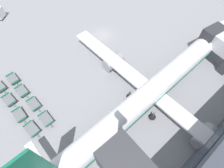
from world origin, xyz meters
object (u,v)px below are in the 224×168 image
baggage_dolly_row_mid_a_col_c (34,104)px  baggage_dolly_row_mid_a_col_d (46,119)px  baggage_dolly_row_near_col_c (20,115)px  airplane (157,87)px  baggage_dolly_row_near_col_a (0,87)px  baggage_dolly_row_mid_a_col_a (13,79)px  baggage_dolly_row_near_col_d (32,129)px  baggage_dolly_row_mid_a_col_b (22,91)px  baggage_dolly_row_near_col_b (9,100)px

baggage_dolly_row_mid_a_col_c → baggage_dolly_row_mid_a_col_d: bearing=4.0°
baggage_dolly_row_near_col_c → baggage_dolly_row_mid_a_col_d: bearing=40.7°
airplane → baggage_dolly_row_near_col_c: 23.96m
airplane → baggage_dolly_row_near_col_c: bearing=-120.5°
baggage_dolly_row_near_col_c → baggage_dolly_row_near_col_a: bearing=-176.7°
baggage_dolly_row_mid_a_col_a → baggage_dolly_row_mid_a_col_c: 7.75m
baggage_dolly_row_near_col_d → baggage_dolly_row_mid_a_col_b: size_ratio=1.01×
baggage_dolly_row_mid_a_col_c → baggage_dolly_row_mid_a_col_b: bearing=-173.6°
baggage_dolly_row_near_col_b → baggage_dolly_row_near_col_c: bearing=3.0°
baggage_dolly_row_near_col_d → baggage_dolly_row_mid_a_col_a: same height
baggage_dolly_row_mid_a_col_b → baggage_dolly_row_mid_a_col_d: (7.86, 0.72, 0.00)m
baggage_dolly_row_near_col_b → baggage_dolly_row_mid_a_col_c: (3.65, 3.01, 0.00)m
airplane → baggage_dolly_row_near_col_a: bearing=-133.6°
baggage_dolly_row_mid_a_col_b → baggage_dolly_row_mid_a_col_c: (3.94, 0.44, 0.00)m
baggage_dolly_row_near_col_c → baggage_dolly_row_mid_a_col_c: 2.82m
baggage_dolly_row_mid_a_col_d → baggage_dolly_row_mid_a_col_a: bearing=-175.9°
airplane → baggage_dolly_row_near_col_a: 29.12m
baggage_dolly_row_near_col_c → baggage_dolly_row_mid_a_col_d: size_ratio=1.00×
baggage_dolly_row_near_col_c → baggage_dolly_row_mid_a_col_d: same height
baggage_dolly_row_near_col_b → baggage_dolly_row_mid_a_col_b: bearing=96.4°
baggage_dolly_row_mid_a_col_d → baggage_dolly_row_mid_a_col_c: bearing=-176.0°
baggage_dolly_row_mid_a_col_d → baggage_dolly_row_near_col_b: bearing=-156.6°
baggage_dolly_row_mid_a_col_b → baggage_dolly_row_mid_a_col_c: same height
baggage_dolly_row_mid_a_col_b → baggage_dolly_row_mid_a_col_d: size_ratio=1.01×
baggage_dolly_row_mid_a_col_a → airplane: bearing=42.3°
airplane → baggage_dolly_row_mid_a_col_b: (-16.36, -18.18, -2.53)m
airplane → baggage_dolly_row_mid_a_col_d: 19.59m
baggage_dolly_row_near_col_a → baggage_dolly_row_mid_a_col_b: 4.61m
baggage_dolly_row_near_col_c → baggage_dolly_row_mid_a_col_b: 4.89m
baggage_dolly_row_near_col_c → baggage_dolly_row_mid_a_col_c: bearing=97.0°
baggage_dolly_row_near_col_a → baggage_dolly_row_mid_a_col_b: same height
baggage_dolly_row_near_col_a → baggage_dolly_row_near_col_b: (3.94, 0.25, 0.00)m
baggage_dolly_row_near_col_a → baggage_dolly_row_mid_a_col_b: (3.65, 2.82, 0.00)m
airplane → baggage_dolly_row_mid_a_col_a: (-20.15, -18.31, -2.53)m
baggage_dolly_row_near_col_d → baggage_dolly_row_mid_a_col_a: bearing=171.6°
baggage_dolly_row_mid_a_col_a → baggage_dolly_row_mid_a_col_d: 11.68m
baggage_dolly_row_mid_a_col_b → baggage_dolly_row_mid_a_col_c: size_ratio=1.00×
baggage_dolly_row_near_col_c → baggage_dolly_row_mid_a_col_c: (-0.34, 2.80, 0.00)m
baggage_dolly_row_near_col_b → baggage_dolly_row_mid_a_col_d: 8.25m
baggage_dolly_row_mid_a_col_d → airplane: bearing=64.0°
baggage_dolly_row_near_col_d → baggage_dolly_row_mid_a_col_b: bearing=166.8°
baggage_dolly_row_near_col_c → baggage_dolly_row_mid_a_col_d: 4.71m
baggage_dolly_row_near_col_b → baggage_dolly_row_mid_a_col_a: size_ratio=1.01×
baggage_dolly_row_near_col_a → baggage_dolly_row_mid_a_col_d: (11.51, 3.53, 0.00)m
baggage_dolly_row_near_col_c → baggage_dolly_row_near_col_d: (3.68, 0.49, 0.00)m
airplane → baggage_dolly_row_mid_a_col_c: (-12.42, -17.74, -2.53)m
airplane → baggage_dolly_row_near_col_d: 21.88m
baggage_dolly_row_mid_a_col_a → baggage_dolly_row_near_col_a: bearing=-87.0°
baggage_dolly_row_near_col_b → baggage_dolly_row_mid_a_col_a: same height
baggage_dolly_row_near_col_d → baggage_dolly_row_mid_a_col_b: (-7.96, 1.86, 0.00)m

